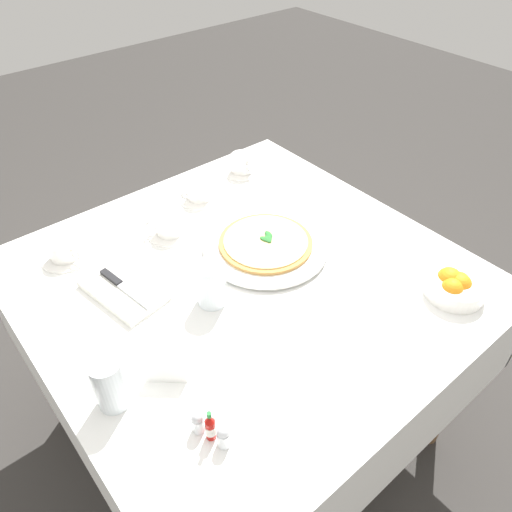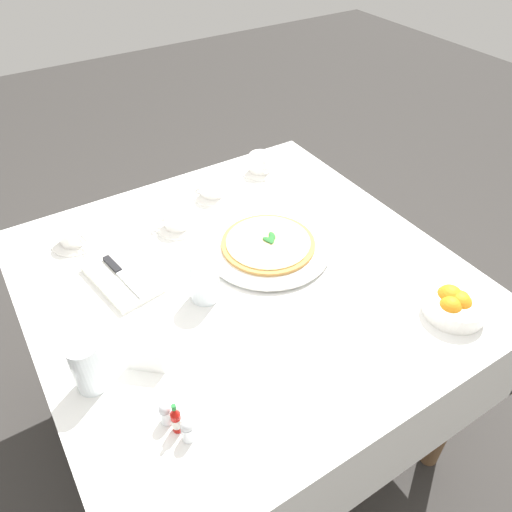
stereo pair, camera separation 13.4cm
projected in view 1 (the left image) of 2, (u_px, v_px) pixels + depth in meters
ground_plane at (249, 421)px, 1.78m from camera, size 8.00×8.00×0.00m
dining_table at (246, 309)px, 1.39m from camera, size 1.09×1.09×0.72m
pizza_plate at (266, 246)px, 1.38m from camera, size 0.35×0.35×0.02m
pizza at (266, 242)px, 1.37m from camera, size 0.26×0.26×0.02m
coffee_cup_right_edge at (169, 226)px, 1.42m from camera, size 0.13×0.13×0.06m
coffee_cup_left_edge at (242, 164)px, 1.69m from camera, size 0.13×0.13×0.07m
coffee_cup_near_left at (64, 251)px, 1.34m from camera, size 0.13×0.13×0.06m
coffee_cup_far_right at (199, 192)px, 1.56m from camera, size 0.13×0.13×0.06m
water_glass_center_back at (110, 385)px, 0.98m from camera, size 0.07×0.07×0.13m
water_glass_back_corner at (211, 286)px, 1.20m from camera, size 0.07×0.07×0.12m
napkin_folded at (124, 290)px, 1.25m from camera, size 0.24×0.17×0.02m
dinner_knife at (123, 286)px, 1.24m from camera, size 0.20×0.05×0.01m
citrus_bowl at (455, 285)px, 1.24m from camera, size 0.15×0.15×0.07m
hot_sauce_bottle at (210, 427)px, 0.94m from camera, size 0.02×0.02×0.08m
salt_shaker at (224, 437)px, 0.93m from camera, size 0.03×0.03×0.06m
pepper_shaker at (198, 423)px, 0.95m from camera, size 0.03×0.03×0.06m
menu_card at (165, 373)px, 1.03m from camera, size 0.06×0.07×0.06m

